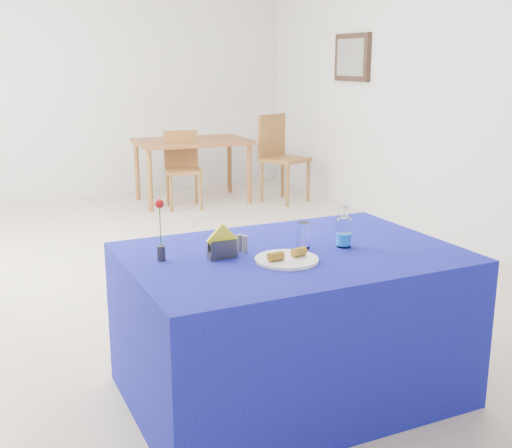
{
  "coord_description": "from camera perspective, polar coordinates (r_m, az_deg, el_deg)",
  "views": [
    {
      "loc": [
        -1.64,
        -4.6,
        1.66
      ],
      "look_at": [
        -0.39,
        -1.97,
        0.92
      ],
      "focal_mm": 45.0,
      "sensor_mm": 36.0,
      "label": 1
    }
  ],
  "objects": [
    {
      "name": "napkin_holder",
      "position": [
        3.02,
        -3.02,
        -2.14
      ],
      "size": [
        0.16,
        0.06,
        0.17
      ],
      "color": "#36353A",
      "rests_on": "blue_table"
    },
    {
      "name": "rose_vase",
      "position": [
        2.99,
        -8.49,
        -0.75
      ],
      "size": [
        0.04,
        0.04,
        0.29
      ],
      "color": "#232328",
      "rests_on": "blue_table"
    },
    {
      "name": "chair_bg_left",
      "position": [
        7.5,
        -6.57,
        5.37
      ],
      "size": [
        0.46,
        0.46,
        0.88
      ],
      "rotation": [
        0.0,
        0.0,
        -0.19
      ],
      "color": "#96612B",
      "rests_on": "floor"
    },
    {
      "name": "banana_pieces",
      "position": [
        2.97,
        2.84,
        -2.67
      ],
      "size": [
        0.21,
        0.07,
        0.04
      ],
      "color": "gold",
      "rests_on": "plate"
    },
    {
      "name": "room_shell",
      "position": [
        4.89,
        -5.84,
        15.23
      ],
      "size": [
        7.0,
        7.0,
        7.0
      ],
      "color": "silver",
      "rests_on": "ground"
    },
    {
      "name": "floor",
      "position": [
        5.16,
        -5.35,
        -4.56
      ],
      "size": [
        7.0,
        7.0,
        0.0
      ],
      "primitive_type": "plane",
      "color": "#C0B39F",
      "rests_on": "ground"
    },
    {
      "name": "chair_bg_right",
      "position": [
        7.77,
        2.06,
        6.45
      ],
      "size": [
        0.61,
        0.61,
        1.04
      ],
      "rotation": [
        0.0,
        0.0,
        0.41
      ],
      "color": "#96612B",
      "rests_on": "floor"
    },
    {
      "name": "oak_table",
      "position": [
        7.74,
        -5.72,
        6.92
      ],
      "size": [
        1.36,
        0.92,
        0.76
      ],
      "color": "brown",
      "rests_on": "floor"
    },
    {
      "name": "drinking_glass",
      "position": [
        3.19,
        4.27,
        -1.0
      ],
      "size": [
        0.06,
        0.06,
        0.13
      ],
      "primitive_type": "cylinder",
      "color": "white",
      "rests_on": "blue_table"
    },
    {
      "name": "water_bottle",
      "position": [
        3.22,
        7.83,
        -0.79
      ],
      "size": [
        0.08,
        0.08,
        0.21
      ],
      "color": "white",
      "rests_on": "blue_table"
    },
    {
      "name": "blue_table",
      "position": [
        3.27,
        3.12,
        -8.83
      ],
      "size": [
        1.6,
        1.1,
        0.76
      ],
      "color": "navy",
      "rests_on": "floor"
    },
    {
      "name": "pepper_shaker",
      "position": [
        3.1,
        -1.0,
        -1.81
      ],
      "size": [
        0.03,
        0.03,
        0.08
      ],
      "primitive_type": "cylinder",
      "color": "slate",
      "rests_on": "blue_table"
    },
    {
      "name": "picture_frame",
      "position": [
        7.44,
        8.57,
        14.43
      ],
      "size": [
        0.06,
        0.64,
        0.52
      ],
      "primitive_type": "cube",
      "color": "black",
      "rests_on": "room_shell"
    },
    {
      "name": "salt_shaker",
      "position": [
        3.13,
        -1.46,
        -1.69
      ],
      "size": [
        0.03,
        0.03,
        0.08
      ],
      "primitive_type": "cylinder",
      "color": "slate",
      "rests_on": "blue_table"
    },
    {
      "name": "picture_art",
      "position": [
        7.43,
        8.4,
        14.44
      ],
      "size": [
        0.02,
        0.52,
        0.4
      ],
      "primitive_type": "cube",
      "color": "#998C66",
      "rests_on": "room_shell"
    },
    {
      "name": "plate",
      "position": [
        2.98,
        2.75,
        -3.18
      ],
      "size": [
        0.3,
        0.3,
        0.01
      ],
      "primitive_type": "cylinder",
      "color": "white",
      "rests_on": "blue_table"
    }
  ]
}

